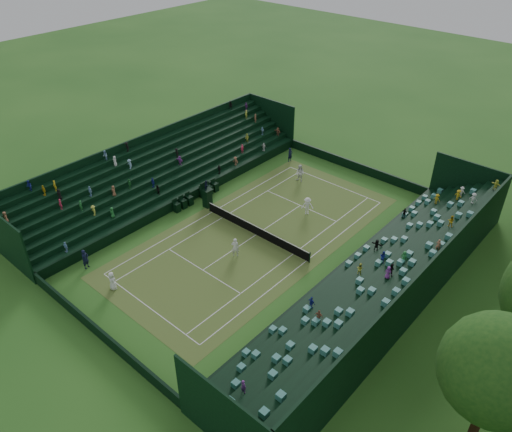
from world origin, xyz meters
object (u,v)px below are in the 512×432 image
(tennis_net, at_px, (256,230))
(player_near_west, at_px, (112,281))
(player_near_east, at_px, (235,247))
(player_far_east, at_px, (307,206))
(player_far_west, at_px, (300,173))
(umpire_chair, at_px, (207,196))

(tennis_net, height_order, player_near_west, player_near_west)
(player_near_west, height_order, player_near_east, player_near_east)
(player_near_east, xyz_separation_m, player_far_east, (0.66, 8.99, -0.01))
(tennis_net, distance_m, player_near_east, 3.40)
(tennis_net, height_order, player_near_east, player_near_east)
(tennis_net, xyz_separation_m, player_far_west, (-2.88, 10.08, 0.41))
(player_near_west, bearing_deg, umpire_chair, -68.84)
(player_far_west, bearing_deg, player_near_west, -94.19)
(player_near_east, distance_m, player_far_east, 9.01)
(umpire_chair, height_order, player_far_west, umpire_chair)
(player_near_west, bearing_deg, tennis_net, -97.93)
(player_far_west, relative_size, player_far_east, 1.08)
(player_near_west, relative_size, player_near_east, 0.90)
(umpire_chair, relative_size, player_near_west, 1.78)
(player_near_west, distance_m, player_far_west, 22.48)
(umpire_chair, xyz_separation_m, player_far_west, (3.65, 9.64, -0.27))
(player_near_west, xyz_separation_m, player_far_west, (0.60, 22.47, 0.14))
(umpire_chair, bearing_deg, player_far_west, 69.23)
(umpire_chair, distance_m, player_near_west, 13.20)
(player_near_east, relative_size, player_far_east, 1.01)
(umpire_chair, relative_size, player_far_east, 1.63)
(player_near_west, height_order, player_far_east, player_far_east)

